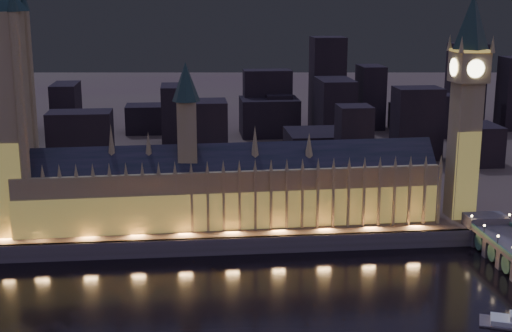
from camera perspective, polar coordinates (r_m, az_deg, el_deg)
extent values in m
plane|color=black|center=(292.34, 0.13, -9.84)|extent=(2000.00, 2000.00, 0.00)
cube|color=#523638|center=(795.09, -3.82, 5.50)|extent=(2000.00, 960.00, 8.00)
cube|color=#474444|center=(328.77, -0.62, -6.37)|extent=(2000.00, 2.50, 8.00)
cube|color=#94834D|center=(342.60, -2.08, -2.37)|extent=(200.57, 26.83, 28.00)
cube|color=#AE9A44|center=(334.24, -1.96, -3.68)|extent=(200.00, 0.50, 18.00)
cube|color=black|center=(338.30, -2.11, 0.39)|extent=(200.44, 23.09, 16.26)
cube|color=#94834D|center=(334.87, -5.55, 2.48)|extent=(9.00, 9.00, 32.00)
cone|color=#1D3231|center=(330.95, -5.65, 6.73)|extent=(13.00, 13.00, 18.00)
cube|color=#94834D|center=(340.94, -19.00, -3.21)|extent=(1.20, 1.20, 28.00)
cone|color=#94834D|center=(337.18, -19.20, -0.42)|extent=(2.00, 2.00, 6.00)
cube|color=#94834D|center=(339.30, -17.78, -3.20)|extent=(1.20, 1.20, 28.00)
cone|color=#94834D|center=(335.53, -17.97, -0.39)|extent=(2.00, 2.00, 6.00)
cube|color=#94834D|center=(337.83, -16.55, -3.18)|extent=(1.20, 1.20, 28.00)
cone|color=#94834D|center=(334.04, -16.73, -0.36)|extent=(2.00, 2.00, 6.00)
cube|color=#94834D|center=(336.51, -15.31, -3.16)|extent=(1.20, 1.20, 28.00)
cone|color=#94834D|center=(332.70, -15.48, -0.33)|extent=(2.00, 2.00, 6.00)
cube|color=#94834D|center=(335.35, -14.06, -3.14)|extent=(1.20, 1.20, 28.00)
cone|color=#94834D|center=(331.53, -14.22, -0.30)|extent=(2.00, 2.00, 6.00)
cube|color=#94834D|center=(334.35, -12.80, -3.12)|extent=(1.20, 1.20, 28.00)
cone|color=#94834D|center=(330.52, -12.95, -0.27)|extent=(2.00, 2.00, 6.00)
cube|color=#94834D|center=(333.51, -11.54, -3.10)|extent=(1.20, 1.20, 28.00)
cone|color=#94834D|center=(329.67, -11.67, -0.24)|extent=(2.00, 2.00, 6.00)
cube|color=#94834D|center=(332.83, -10.27, -3.07)|extent=(1.20, 1.20, 28.00)
cone|color=#94834D|center=(328.98, -10.39, -0.21)|extent=(2.00, 2.00, 6.00)
cube|color=#94834D|center=(332.32, -8.99, -3.05)|extent=(1.20, 1.20, 28.00)
cone|color=#94834D|center=(328.46, -9.10, -0.18)|extent=(2.00, 2.00, 6.00)
cube|color=#94834D|center=(331.97, -7.72, -3.02)|extent=(1.20, 1.20, 28.00)
cone|color=#94834D|center=(328.11, -7.81, -0.14)|extent=(2.00, 2.00, 6.00)
cube|color=#94834D|center=(331.79, -6.44, -2.99)|extent=(1.20, 1.20, 28.00)
cone|color=#94834D|center=(327.93, -6.51, -0.11)|extent=(2.00, 2.00, 6.00)
cube|color=#94834D|center=(331.77, -5.16, -2.96)|extent=(1.20, 1.20, 28.00)
cone|color=#94834D|center=(327.91, -5.22, -0.08)|extent=(2.00, 2.00, 6.00)
cube|color=#94834D|center=(331.92, -3.88, -2.93)|extent=(1.20, 1.20, 28.00)
cone|color=#94834D|center=(328.06, -3.93, -0.05)|extent=(2.00, 2.00, 6.00)
cube|color=#94834D|center=(332.23, -2.60, -2.89)|extent=(1.20, 1.20, 28.00)
cone|color=#94834D|center=(328.37, -2.64, -0.02)|extent=(2.00, 2.00, 6.00)
cube|color=#94834D|center=(332.71, -1.32, -2.86)|extent=(1.20, 1.20, 28.00)
cone|color=#94834D|center=(328.86, -1.35, 0.01)|extent=(2.00, 2.00, 6.00)
cube|color=#94834D|center=(333.35, -0.05, -2.82)|extent=(1.20, 1.20, 28.00)
cone|color=#94834D|center=(329.51, -0.06, 0.04)|extent=(2.00, 2.00, 6.00)
cube|color=#94834D|center=(334.16, 1.21, -2.78)|extent=(1.20, 1.20, 28.00)
cone|color=#94834D|center=(330.32, 1.22, 0.07)|extent=(2.00, 2.00, 6.00)
cube|color=#94834D|center=(335.12, 2.47, -2.75)|extent=(1.20, 1.20, 28.00)
cone|color=#94834D|center=(331.30, 2.49, 0.11)|extent=(2.00, 2.00, 6.00)
cube|color=#94834D|center=(336.25, 3.72, -2.71)|extent=(1.20, 1.20, 28.00)
cone|color=#94834D|center=(332.44, 3.75, 0.14)|extent=(2.00, 2.00, 6.00)
cube|color=#94834D|center=(337.53, 4.96, -2.66)|extent=(1.20, 1.20, 28.00)
cone|color=#94834D|center=(333.74, 5.00, 0.17)|extent=(2.00, 2.00, 6.00)
cube|color=#94834D|center=(338.98, 6.19, -2.62)|extent=(1.20, 1.20, 28.00)
cone|color=#94834D|center=(335.20, 6.25, 0.20)|extent=(2.00, 2.00, 6.00)
cube|color=#94834D|center=(340.57, 7.41, -2.58)|extent=(1.20, 1.20, 28.00)
cone|color=#94834D|center=(336.81, 7.48, 0.23)|extent=(2.00, 2.00, 6.00)
cube|color=#94834D|center=(342.32, 8.62, -2.54)|extent=(1.20, 1.20, 28.00)
cone|color=#94834D|center=(338.58, 8.70, 0.26)|extent=(2.00, 2.00, 6.00)
cube|color=#94834D|center=(344.23, 9.82, -2.49)|extent=(1.20, 1.20, 28.00)
cone|color=#94834D|center=(340.50, 9.91, 0.28)|extent=(2.00, 2.00, 6.00)
cube|color=#94834D|center=(346.27, 11.00, -2.45)|extent=(1.20, 1.20, 28.00)
cone|color=#94834D|center=(342.58, 11.10, 0.31)|extent=(2.00, 2.00, 6.00)
cube|color=#94834D|center=(348.47, 12.17, -2.40)|extent=(1.20, 1.20, 28.00)
cone|color=#94834D|center=(344.79, 12.28, 0.34)|extent=(2.00, 2.00, 6.00)
cube|color=#94834D|center=(350.81, 13.32, -2.36)|extent=(1.20, 1.20, 28.00)
cone|color=#94834D|center=(347.16, 13.44, 0.37)|extent=(2.00, 2.00, 6.00)
cube|color=#94834D|center=(353.28, 14.46, -2.31)|extent=(1.20, 1.20, 28.00)
cone|color=#94834D|center=(349.66, 14.59, 0.39)|extent=(2.00, 2.00, 6.00)
cone|color=#94834D|center=(337.14, -11.50, 1.82)|extent=(4.40, 4.40, 18.00)
cone|color=#94834D|center=(336.28, -8.60, 1.56)|extent=(4.40, 4.40, 14.00)
cone|color=#94834D|center=(337.32, -0.09, 1.93)|extent=(4.40, 4.40, 16.00)
cone|color=#94834D|center=(341.29, 4.26, 1.69)|extent=(4.40, 4.40, 12.00)
cube|color=#94834D|center=(343.55, -19.61, 3.13)|extent=(22.36, 22.36, 100.94)
cube|color=#AE9A44|center=(339.00, -19.66, -1.95)|extent=(22.00, 0.50, 44.00)
cylinder|color=#94834D|center=(330.52, -18.19, 2.85)|extent=(4.40, 4.40, 100.94)
cone|color=#1D3231|center=(325.37, -18.93, 12.48)|extent=(5.20, 5.20, 10.00)
cylinder|color=#94834D|center=(351.71, -17.45, 3.52)|extent=(4.40, 4.40, 100.94)
cube|color=#94834D|center=(363.52, 16.26, 1.20)|extent=(12.95, 12.95, 67.13)
cube|color=#AE9A44|center=(360.53, 16.50, -0.81)|extent=(12.00, 0.50, 44.00)
cube|color=#94834D|center=(357.33, 16.69, 7.59)|extent=(15.00, 15.00, 14.41)
cube|color=#F2C64C|center=(356.67, 16.78, 8.84)|extent=(15.75, 15.75, 1.20)
cone|color=#1D3231|center=(355.92, 16.93, 11.02)|extent=(18.00, 18.00, 26.00)
cylinder|color=#FFF2BF|center=(350.22, 17.17, 7.45)|extent=(8.40, 0.50, 8.40)
cylinder|color=#FFF2BF|center=(364.47, 16.23, 7.73)|extent=(8.40, 0.50, 8.40)
cylinder|color=#FFF2BF|center=(354.45, 15.52, 7.63)|extent=(0.50, 8.40, 8.40)
cylinder|color=#FFF2BF|center=(360.36, 17.84, 7.56)|extent=(0.50, 8.40, 8.40)
cone|color=#94834D|center=(346.68, 16.13, 9.32)|extent=(2.60, 2.60, 8.00)
cone|color=#94834D|center=(360.61, 15.24, 9.53)|extent=(2.60, 2.60, 8.00)
cone|color=#94834D|center=(352.52, 18.42, 9.23)|extent=(2.60, 2.60, 8.00)
cone|color=#94834D|center=(366.23, 17.46, 9.44)|extent=(2.60, 2.60, 8.00)
cube|color=#474444|center=(359.28, 17.88, -4.49)|extent=(19.23, 12.00, 9.50)
cylinder|color=black|center=(325.44, 18.78, -5.71)|extent=(0.30, 0.30, 4.40)
sphere|color=#FFD88C|center=(324.71, 18.81, -5.33)|extent=(1.00, 1.00, 1.00)
cube|color=#474444|center=(344.11, 19.10, -6.16)|extent=(17.30, 4.00, 9.50)
cylinder|color=black|center=(337.72, 17.78, -4.93)|extent=(0.30, 0.30, 4.40)
sphere|color=#FFD88C|center=(337.02, 17.81, -4.56)|extent=(1.00, 1.00, 1.00)
cube|color=#474444|center=(356.32, 18.14, -5.40)|extent=(17.30, 4.00, 9.50)
cylinder|color=black|center=(350.16, 16.86, -4.20)|extent=(0.30, 0.30, 4.40)
sphere|color=#FFD88C|center=(349.49, 16.89, -3.85)|extent=(1.00, 1.00, 1.00)
cylinder|color=black|center=(357.59, 19.59, -4.05)|extent=(0.30, 0.30, 4.40)
sphere|color=#FFD88C|center=(356.93, 19.62, -3.69)|extent=(1.00, 1.00, 1.00)
cylinder|color=#345F43|center=(337.94, 19.60, -6.50)|extent=(16.92, 8.00, 8.00)
cylinder|color=#345F43|center=(350.08, 18.61, -5.72)|extent=(16.92, 8.00, 8.00)
cube|color=black|center=(414.76, 3.71, -0.07)|extent=(19.03, 19.80, 20.61)
cube|color=black|center=(429.68, 7.81, 1.91)|extent=(19.65, 20.18, 43.94)
cube|color=black|center=(566.51, 1.75, 4.24)|extent=(19.44, 30.73, 31.68)
cube|color=black|center=(570.34, 0.91, 5.22)|extent=(37.76, 19.44, 49.61)
cube|color=black|center=(523.38, -6.50, 4.05)|extent=(18.99, 34.57, 43.93)
cube|color=black|center=(432.40, -3.76, 2.22)|extent=(21.11, 25.14, 46.04)
cube|color=black|center=(448.69, -13.82, 1.81)|extent=(38.19, 23.57, 38.86)
cube|color=black|center=(589.90, 13.08, 3.75)|extent=(43.78, 39.06, 21.14)
cube|color=black|center=(596.81, -14.93, 4.58)|extent=(19.72, 40.72, 38.09)
cube|color=black|center=(558.41, 1.06, 3.96)|extent=(44.53, 36.65, 28.94)
cube|color=black|center=(575.30, -8.33, 3.77)|extent=(40.45, 27.15, 22.20)
cube|color=black|center=(446.34, -19.13, 1.16)|extent=(24.19, 23.03, 35.57)
cube|color=black|center=(530.90, 6.30, 4.39)|extent=(24.63, 41.01, 47.48)
cube|color=black|center=(549.11, -18.86, 3.34)|extent=(18.33, 34.81, 34.20)
cube|color=black|center=(460.24, 5.25, 1.40)|extent=(44.15, 42.43, 22.53)
cube|color=black|center=(488.96, 12.72, 3.36)|extent=(30.39, 22.61, 47.90)
cube|color=black|center=(572.56, 15.35, 3.91)|extent=(28.33, 19.81, 32.79)
cube|color=black|center=(486.23, 17.29, 1.69)|extent=(24.83, 31.49, 25.80)
cube|color=black|center=(594.21, 9.12, 5.47)|extent=(19.19, 29.53, 51.28)
cube|color=black|center=(582.79, 5.71, 6.58)|extent=(26.00, 26.00, 74.68)
cube|color=black|center=(616.97, 16.40, 6.20)|extent=(26.00, 26.00, 68.66)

